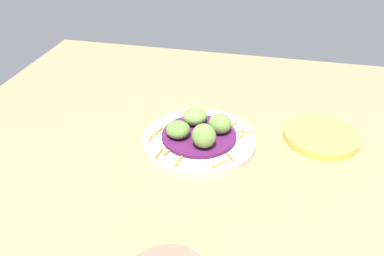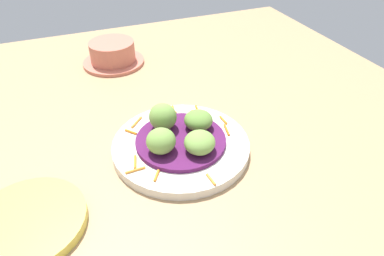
{
  "view_description": "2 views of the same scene",
  "coord_description": "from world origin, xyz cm",
  "px_view_note": "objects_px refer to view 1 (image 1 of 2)",
  "views": [
    {
      "loc": [
        61.84,
        14.9,
        49.92
      ],
      "look_at": [
        -5.21,
        -0.35,
        5.94
      ],
      "focal_mm": 38.08,
      "sensor_mm": 36.0,
      "label": 1
    },
    {
      "loc": [
        -48.42,
        16.21,
        40.57
      ],
      "look_at": [
        -6.17,
        -0.85,
        6.38
      ],
      "focal_mm": 32.33,
      "sensor_mm": 36.0,
      "label": 2
    }
  ],
  "objects_px": {
    "guac_scoop_back": "(220,123)",
    "side_plate_small": "(321,136)",
    "guac_scoop_left": "(195,116)",
    "guac_scoop_center": "(178,130)",
    "guac_scoop_right": "(204,136)",
    "main_plate": "(199,140)"
  },
  "relations": [
    {
      "from": "guac_scoop_back",
      "to": "guac_scoop_center",
      "type": "bearing_deg",
      "value": -66.02
    },
    {
      "from": "guac_scoop_right",
      "to": "guac_scoop_back",
      "type": "xyz_separation_m",
      "value": [
        -0.06,
        0.02,
        -0.0
      ]
    },
    {
      "from": "guac_scoop_center",
      "to": "guac_scoop_right",
      "type": "distance_m",
      "value": 0.06
    },
    {
      "from": "guac_scoop_back",
      "to": "side_plate_small",
      "type": "xyz_separation_m",
      "value": [
        -0.05,
        0.21,
        -0.04
      ]
    },
    {
      "from": "guac_scoop_right",
      "to": "guac_scoop_back",
      "type": "bearing_deg",
      "value": 158.98
    },
    {
      "from": "main_plate",
      "to": "guac_scoop_right",
      "type": "bearing_deg",
      "value": 23.98
    },
    {
      "from": "guac_scoop_left",
      "to": "guac_scoop_right",
      "type": "relative_size",
      "value": 1.09
    },
    {
      "from": "guac_scoop_left",
      "to": "guac_scoop_right",
      "type": "height_order",
      "value": "guac_scoop_right"
    },
    {
      "from": "main_plate",
      "to": "guac_scoop_right",
      "type": "distance_m",
      "value": 0.06
    },
    {
      "from": "guac_scoop_left",
      "to": "guac_scoop_right",
      "type": "bearing_deg",
      "value": 23.98
    },
    {
      "from": "guac_scoop_center",
      "to": "guac_scoop_right",
      "type": "bearing_deg",
      "value": 68.98
    },
    {
      "from": "guac_scoop_left",
      "to": "guac_scoop_right",
      "type": "distance_m",
      "value": 0.09
    },
    {
      "from": "side_plate_small",
      "to": "guac_scoop_center",
      "type": "bearing_deg",
      "value": -72.55
    },
    {
      "from": "main_plate",
      "to": "guac_scoop_back",
      "type": "relative_size",
      "value": 4.88
    },
    {
      "from": "guac_scoop_back",
      "to": "main_plate",
      "type": "bearing_deg",
      "value": -66.02
    },
    {
      "from": "guac_scoop_center",
      "to": "guac_scoop_back",
      "type": "xyz_separation_m",
      "value": [
        -0.04,
        0.08,
        0.0
      ]
    },
    {
      "from": "main_plate",
      "to": "guac_scoop_left",
      "type": "height_order",
      "value": "guac_scoop_left"
    },
    {
      "from": "main_plate",
      "to": "guac_scoop_left",
      "type": "relative_size",
      "value": 4.43
    },
    {
      "from": "guac_scoop_center",
      "to": "side_plate_small",
      "type": "relative_size",
      "value": 0.32
    },
    {
      "from": "guac_scoop_left",
      "to": "guac_scoop_center",
      "type": "xyz_separation_m",
      "value": [
        0.06,
        -0.02,
        -0.0
      ]
    },
    {
      "from": "guac_scoop_left",
      "to": "guac_scoop_back",
      "type": "bearing_deg",
      "value": 68.98
    },
    {
      "from": "guac_scoop_left",
      "to": "side_plate_small",
      "type": "xyz_separation_m",
      "value": [
        -0.03,
        0.26,
        -0.03
      ]
    }
  ]
}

